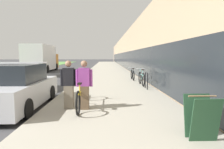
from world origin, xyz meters
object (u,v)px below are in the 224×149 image
Objects in this scene: tandem_bicycle at (82,95)px; bike_rack_hoop at (146,79)px; person_rider at (84,85)px; cruiser_bike_nearest at (142,78)px; parked_sedan_curbside at (14,88)px; sandwich_board_sign at (201,117)px; cruiser_bike_middle at (133,75)px; person_bystander at (69,85)px; moving_truck at (41,58)px.

tandem_bicycle is 4.51m from bike_rack_hoop.
person_rider is 5.88m from cruiser_bike_nearest.
person_rider is at bearing -117.79° from cruiser_bike_nearest.
parked_sedan_curbside reaches higher than cruiser_bike_nearest.
cruiser_bike_nearest reaches higher than sandwich_board_sign.
person_rider is 1.71× the size of sandwich_board_sign.
parked_sedan_curbside is (-2.37, 0.29, 0.19)m from tandem_bicycle.
person_rider is 2.57m from parked_sedan_curbside.
bike_rack_hoop is 0.46× the size of cruiser_bike_nearest.
bike_rack_hoop is 0.49× the size of cruiser_bike_middle.
tandem_bicycle is at bearing 134.66° from sandwich_board_sign.
person_bystander is 0.22× the size of moving_truck.
person_bystander is 1.82× the size of bike_rack_hoop.
person_bystander is at bearing -111.80° from cruiser_bike_middle.
cruiser_bike_nearest is (3.24, 5.09, -0.37)m from person_bystander.
person_rider reaches higher than sandwich_board_sign.
tandem_bicycle is 1.83× the size of person_rider.
person_bystander reaches higher than cruiser_bike_nearest.
sandwich_board_sign is at bearing -91.03° from cruiser_bike_nearest.
cruiser_bike_middle is (-0.18, 2.57, -0.03)m from cruiser_bike_nearest.
parked_sedan_curbside is at bearing 164.19° from person_bystander.
person_rider is at bearing -14.96° from parked_sedan_curbside.
person_rider is 0.52m from person_bystander.
person_rider is at bearing -11.63° from person_bystander.
parked_sedan_curbside is 0.60× the size of moving_truck.
cruiser_bike_nearest is at bearing 62.21° from person_rider.
parked_sedan_curbside is at bearing -75.21° from moving_truck.
person_rider reaches higher than tandem_bicycle.
sandwich_board_sign is 21.88m from moving_truck.
parked_sedan_curbside is (-5.21, -4.53, 0.17)m from cruiser_bike_nearest.
moving_truck reaches higher than person_bystander.
tandem_bicycle is 0.62m from person_bystander.
person_rider is at bearing 137.64° from sandwich_board_sign.
person_rider is 0.89× the size of cruiser_bike_middle.
parked_sedan_curbside is at bearing -148.55° from bike_rack_hoop.
parked_sedan_curbside reaches higher than tandem_bicycle.
person_rider reaches higher than cruiser_bike_middle.
sandwich_board_sign is at bearing -45.34° from tandem_bicycle.
moving_truck is at bearing 115.69° from sandwich_board_sign.
parked_sedan_curbside is at bearing -138.98° from cruiser_bike_nearest.
person_bystander is at bearing -146.67° from tandem_bicycle.
sandwich_board_sign is 5.91m from parked_sedan_curbside.
tandem_bicycle is 1.84× the size of person_bystander.
cruiser_bike_middle is at bearing 92.78° from bike_rack_hoop.
person_bystander is at bearing -15.81° from parked_sedan_curbside.
person_bystander is at bearing 168.37° from person_rider.
moving_truck is (-9.62, 13.47, 0.90)m from bike_rack_hoop.
parked_sedan_curbside is at bearing 165.04° from person_rider.
person_bystander reaches higher than parked_sedan_curbside.
cruiser_bike_middle is 1.91× the size of sandwich_board_sign.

